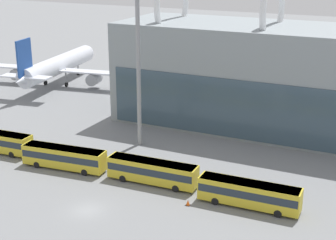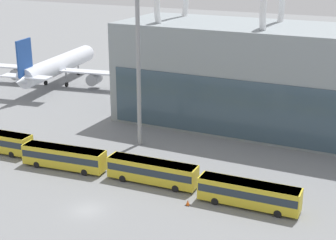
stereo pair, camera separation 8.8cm
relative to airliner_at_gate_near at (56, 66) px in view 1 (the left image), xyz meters
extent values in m
plane|color=slate|center=(42.70, -49.93, -4.73)|extent=(440.00, 440.00, 0.00)
torus|color=white|center=(34.76, -7.96, 16.92)|extent=(1.10, 13.97, 13.97)
torus|color=white|center=(54.22, -7.96, 16.92)|extent=(1.10, 13.97, 13.97)
cylinder|color=silver|center=(-0.21, 1.29, 0.11)|extent=(9.24, 31.27, 4.35)
sphere|color=silver|center=(-2.69, 16.58, 0.11)|extent=(4.26, 4.26, 4.26)
cone|color=silver|center=(2.27, -14.00, 0.11)|extent=(5.16, 7.37, 4.13)
cube|color=silver|center=(0.09, -0.58, -0.65)|extent=(36.42, 9.17, 0.35)
cylinder|color=gray|center=(-9.95, -2.20, -2.28)|extent=(3.33, 4.18, 2.76)
cylinder|color=gray|center=(10.14, 1.05, -2.28)|extent=(3.33, 4.18, 2.76)
cube|color=#1E4799|center=(2.15, -13.25, 4.70)|extent=(1.28, 5.51, 7.88)
cube|color=silver|center=(2.15, -13.25, 0.54)|extent=(11.66, 4.97, 0.28)
cylinder|color=gray|center=(-1.87, 11.54, -2.25)|extent=(0.36, 0.36, 3.85)
cylinder|color=black|center=(-1.87, 11.54, -4.18)|extent=(0.62, 1.16, 1.10)
cylinder|color=gray|center=(-2.69, -1.03, -2.25)|extent=(0.36, 0.36, 3.85)
cylinder|color=black|center=(-2.69, -1.03, -4.18)|extent=(0.62, 1.16, 1.10)
cylinder|color=gray|center=(2.88, -0.12, -2.25)|extent=(0.36, 0.36, 3.85)
cylinder|color=black|center=(2.88, -0.12, -4.18)|extent=(0.62, 1.16, 1.10)
cylinder|color=white|center=(57.48, 3.27, 0.69)|extent=(10.50, 31.28, 5.24)
sphere|color=white|center=(54.81, 18.46, 0.69)|extent=(5.13, 5.13, 5.13)
cone|color=white|center=(60.15, -11.91, 0.69)|extent=(6.07, 7.53, 4.98)
cube|color=white|center=(57.81, 1.42, -0.22)|extent=(33.00, 9.34, 0.35)
cylinder|color=gray|center=(48.75, -0.17, -1.51)|extent=(2.69, 4.09, 2.06)
cube|color=#19724C|center=(60.02, -11.17, 6.06)|extent=(1.50, 6.38, 9.16)
cube|color=white|center=(60.02, -11.17, 1.22)|extent=(13.97, 5.51, 0.28)
cylinder|color=gray|center=(55.69, 13.46, -2.01)|extent=(0.36, 0.36, 4.35)
cylinder|color=black|center=(55.69, 13.46, -4.18)|extent=(0.63, 1.16, 1.10)
cylinder|color=gray|center=(54.45, 0.83, -2.01)|extent=(0.36, 0.36, 4.35)
cylinder|color=black|center=(54.45, 0.83, -4.18)|extent=(0.63, 1.16, 1.10)
cylinder|color=gray|center=(61.16, 2.01, -2.01)|extent=(0.36, 0.36, 4.35)
cylinder|color=black|center=(61.16, 2.01, -4.18)|extent=(0.63, 1.16, 1.10)
cylinder|color=black|center=(21.80, -38.05, -4.23)|extent=(1.02, 0.36, 1.00)
cylinder|color=black|center=(21.94, -40.50, -4.23)|extent=(1.02, 0.36, 1.00)
cube|color=gold|center=(32.15, -40.39, -2.87)|extent=(13.35, 3.94, 2.98)
cube|color=#232D38|center=(32.15, -40.39, -2.57)|extent=(13.09, 3.95, 1.04)
cube|color=silver|center=(32.15, -40.39, -1.44)|extent=(12.95, 3.82, 0.12)
cylinder|color=black|center=(36.08, -38.77, -4.23)|extent=(1.02, 0.40, 1.00)
cylinder|color=black|center=(36.33, -41.21, -4.23)|extent=(1.02, 0.40, 1.00)
cylinder|color=black|center=(27.97, -39.57, -4.23)|extent=(1.02, 0.40, 1.00)
cylinder|color=black|center=(28.21, -42.02, -4.23)|extent=(1.02, 0.40, 1.00)
cube|color=gold|center=(46.50, -39.24, -2.87)|extent=(13.24, 3.17, 2.98)
cube|color=#232D38|center=(46.50, -39.24, -2.57)|extent=(12.98, 3.19, 1.04)
cube|color=silver|center=(46.50, -39.24, -1.44)|extent=(12.85, 3.07, 0.12)
cylinder|color=black|center=(50.53, -37.85, -4.23)|extent=(1.01, 0.34, 1.00)
cylinder|color=black|center=(50.62, -40.31, -4.23)|extent=(1.01, 0.34, 1.00)
cylinder|color=black|center=(42.38, -38.17, -4.23)|extent=(1.01, 0.34, 1.00)
cylinder|color=black|center=(42.47, -40.62, -4.23)|extent=(1.01, 0.34, 1.00)
cube|color=gold|center=(60.85, -40.10, -2.87)|extent=(13.22, 3.05, 2.98)
cube|color=#232D38|center=(60.85, -40.10, -2.57)|extent=(12.96, 3.07, 1.04)
cube|color=silver|center=(60.85, -40.10, -1.44)|extent=(12.83, 2.96, 0.12)
cylinder|color=black|center=(64.89, -38.75, -4.23)|extent=(1.01, 0.33, 1.00)
cylinder|color=black|center=(64.96, -41.21, -4.23)|extent=(1.01, 0.33, 1.00)
cylinder|color=black|center=(56.74, -39.00, -4.23)|extent=(1.01, 0.33, 1.00)
cylinder|color=black|center=(56.81, -41.45, -4.23)|extent=(1.01, 0.33, 1.00)
cylinder|color=gray|center=(37.42, -26.37, 8.48)|extent=(0.69, 0.69, 26.41)
cube|color=black|center=(53.69, -43.13, -4.72)|extent=(0.63, 0.63, 0.02)
cone|color=#EA5914|center=(53.69, -43.13, -4.32)|extent=(0.47, 0.47, 0.76)
camera|label=1|loc=(77.26, -98.07, 26.71)|focal=55.00mm
camera|label=2|loc=(77.34, -98.03, 26.71)|focal=55.00mm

